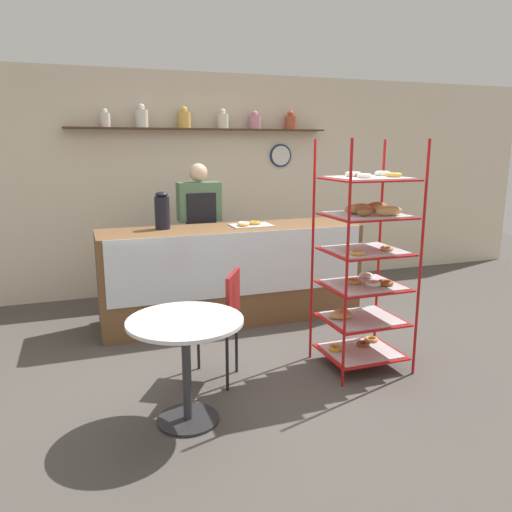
% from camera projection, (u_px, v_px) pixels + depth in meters
% --- Properties ---
extents(ground_plane, '(14.00, 14.00, 0.00)m').
position_uv_depth(ground_plane, '(272.00, 361.00, 4.31)').
color(ground_plane, '#4C4742').
extents(back_wall, '(10.00, 0.30, 2.70)m').
position_uv_depth(back_wall, '(201.00, 183.00, 6.31)').
color(back_wall, beige).
rests_on(back_wall, ground_plane).
extents(display_counter, '(2.72, 0.70, 1.00)m').
position_uv_depth(display_counter, '(232.00, 274.00, 5.27)').
color(display_counter, brown).
rests_on(display_counter, ground_plane).
extents(pastry_rack, '(0.67, 0.60, 1.88)m').
position_uv_depth(pastry_rack, '(364.00, 262.00, 4.04)').
color(pastry_rack, '#B71414').
rests_on(pastry_rack, ground_plane).
extents(person_worker, '(0.47, 0.23, 1.64)m').
position_uv_depth(person_worker, '(200.00, 231.00, 5.65)').
color(person_worker, '#282833').
rests_on(person_worker, ground_plane).
extents(cafe_table, '(0.76, 0.76, 0.73)m').
position_uv_depth(cafe_table, '(186.00, 345.00, 3.26)').
color(cafe_table, '#262628').
rests_on(cafe_table, ground_plane).
extents(cafe_chair, '(0.52, 0.52, 0.88)m').
position_uv_depth(cafe_chair, '(222.00, 315.00, 3.86)').
color(cafe_chair, black).
rests_on(cafe_chair, ground_plane).
extents(coffee_carafe, '(0.15, 0.15, 0.38)m').
position_uv_depth(coffee_carafe, '(162.00, 211.00, 5.01)').
color(coffee_carafe, black).
rests_on(coffee_carafe, display_counter).
extents(donut_tray_counter, '(0.43, 0.30, 0.05)m').
position_uv_depth(donut_tray_counter, '(249.00, 224.00, 5.23)').
color(donut_tray_counter, silver).
rests_on(donut_tray_counter, display_counter).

